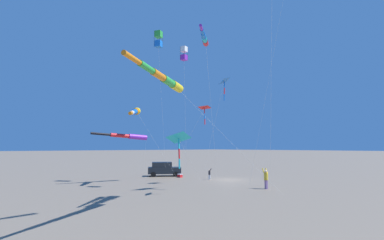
% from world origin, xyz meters
% --- Properties ---
extents(ground_plane, '(600.00, 600.00, 0.00)m').
position_xyz_m(ground_plane, '(0.00, 0.00, 0.00)').
color(ground_plane, '#756654').
extents(parked_car, '(3.89, 4.61, 1.85)m').
position_xyz_m(parked_car, '(-8.43, -3.41, 0.95)').
color(parked_car, black).
rests_on(parked_car, ground_plane).
extents(cooler_box, '(0.62, 0.42, 0.42)m').
position_xyz_m(cooler_box, '(-5.82, -2.72, 0.21)').
color(cooler_box, red).
rests_on(cooler_box, ground_plane).
extents(person_adult_flyer, '(0.66, 0.59, 1.88)m').
position_xyz_m(person_adult_flyer, '(7.16, -2.80, 1.03)').
color(person_adult_flyer, '#8E6B9E').
rests_on(person_adult_flyer, ground_plane).
extents(person_child_green_jacket, '(0.46, 0.43, 1.28)m').
position_xyz_m(person_child_green_jacket, '(-1.73, -1.44, 0.70)').
color(person_child_green_jacket, silver).
rests_on(person_child_green_jacket, ground_plane).
extents(kite_delta_teal_far_right, '(9.53, 2.61, 8.32)m').
position_xyz_m(kite_delta_teal_far_right, '(0.94, -4.74, 8.04)').
color(kite_delta_teal_far_right, red).
rests_on(kite_delta_teal_far_right, ground_plane).
extents(kite_windsock_white_trailing, '(4.53, 9.37, 8.21)m').
position_xyz_m(kite_windsock_white_trailing, '(-3.92, -10.39, 7.60)').
color(kite_windsock_white_trailing, yellow).
rests_on(kite_windsock_white_trailing, ground_plane).
extents(kite_box_blue_topmost, '(5.09, 4.98, 17.02)m').
position_xyz_m(kite_box_blue_topmost, '(-3.29, -7.88, 16.08)').
color(kite_box_blue_topmost, green).
rests_on(kite_box_blue_topmost, ground_plane).
extents(kite_delta_striped_overhead, '(3.69, 6.58, 5.27)m').
position_xyz_m(kite_delta_striped_overhead, '(2.19, -9.23, 4.66)').
color(kite_delta_striped_overhead, '#1EB7C6').
rests_on(kite_delta_striped_overhead, ground_plane).
extents(kite_windsock_black_fish_shape, '(5.77, 9.15, 5.41)m').
position_xyz_m(kite_windsock_black_fish_shape, '(-5.82, -10.07, 5.04)').
color(kite_windsock_black_fish_shape, purple).
rests_on(kite_windsock_black_fish_shape, ground_plane).
extents(kite_windsock_red_high_left, '(4.50, 15.40, 8.04)m').
position_xyz_m(kite_windsock_red_high_left, '(9.48, -15.86, 7.77)').
color(kite_windsock_red_high_left, yellow).
rests_on(kite_windsock_red_high_left, ground_plane).
extents(kite_windsock_rainbow_low_near, '(12.56, 14.22, 12.06)m').
position_xyz_m(kite_windsock_rainbow_low_near, '(8.24, -11.55, 11.75)').
color(kite_windsock_rainbow_low_near, red).
rests_on(kite_windsock_rainbow_low_near, ground_plane).
extents(kite_box_orange_high_right, '(5.43, 4.90, 13.61)m').
position_xyz_m(kite_box_orange_high_right, '(1.99, -8.40, 12.91)').
color(kite_box_orange_high_right, white).
rests_on(kite_box_orange_high_right, ground_plane).
extents(kite_delta_long_streamer_left, '(11.79, 8.49, 9.58)m').
position_xyz_m(kite_delta_long_streamer_left, '(7.14, -8.34, 9.23)').
color(kite_delta_long_streamer_left, blue).
rests_on(kite_delta_long_streamer_left, ground_plane).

